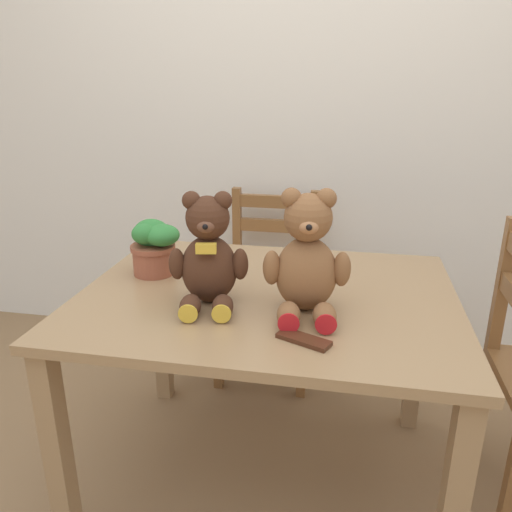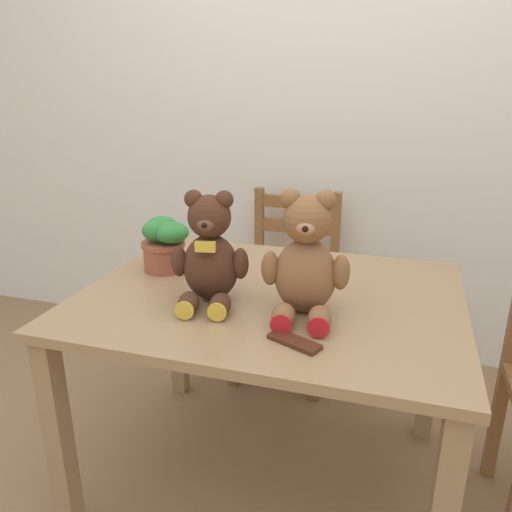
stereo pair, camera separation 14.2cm
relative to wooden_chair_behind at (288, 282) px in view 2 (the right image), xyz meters
name	(u,v)px [view 2 (the right image)]	position (x,y,z in m)	size (l,w,h in m)	color
wall_back	(332,91)	(0.12, 0.28, 0.86)	(8.00, 0.04, 2.60)	silver
dining_table	(270,322)	(0.12, -0.77, 0.18)	(1.16, 0.90, 0.72)	#9E7A51
wooden_chair_behind	(288,282)	(0.00, 0.00, 0.00)	(0.42, 0.45, 0.85)	brown
teddy_bear_left	(210,255)	(-0.04, -0.87, 0.42)	(0.24, 0.25, 0.33)	#472819
teddy_bear_right	(306,262)	(0.25, -0.87, 0.43)	(0.25, 0.26, 0.35)	brown
potted_plant	(164,242)	(-0.29, -0.68, 0.38)	(0.17, 0.15, 0.18)	#9E5138
chocolate_bar	(294,342)	(0.26, -1.06, 0.29)	(0.14, 0.05, 0.01)	#472314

